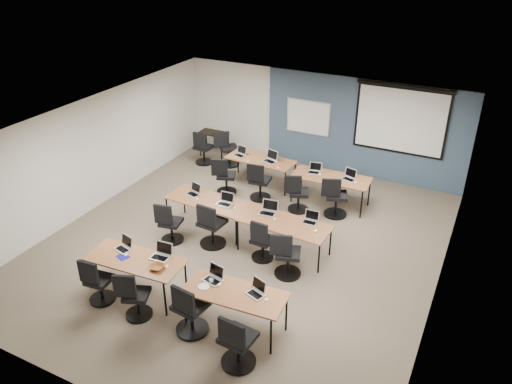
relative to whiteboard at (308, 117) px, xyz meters
The scene contains 58 objects.
floor 4.67m from the whiteboard, 86.12° to the right, with size 8.00×9.00×0.02m, color #6B6354.
ceiling 4.61m from the whiteboard, 86.12° to the right, with size 8.00×9.00×0.02m, color white.
wall_back 0.32m from the whiteboard, 13.87° to the left, with size 8.00×0.04×2.70m, color beige.
wall_front 8.93m from the whiteboard, 88.08° to the right, with size 8.00×0.04×2.70m, color beige.
wall_left 5.77m from the whiteboard, 129.90° to the right, with size 0.04×9.00×2.70m, color beige.
wall_right 6.17m from the whiteboard, 45.83° to the right, with size 0.04×9.00×2.70m, color beige.
blue_accent_panel 1.55m from the whiteboard, ahead, with size 5.50×0.04×2.70m, color #3D5977.
whiteboard is the anchor object (origin of this frame).
projector_screen 2.54m from the whiteboard, ahead, with size 2.40×0.10×1.82m.
training_table_front_left 6.81m from the whiteboard, 95.92° to the right, with size 1.84×0.77×0.73m.
training_table_front_right 6.93m from the whiteboard, 78.41° to the right, with size 1.74×0.73×0.73m.
training_table_mid_left 4.34m from the whiteboard, 99.37° to the right, with size 1.91×0.79×0.73m.
training_table_mid_right 4.57m from the whiteboard, 74.37° to the right, with size 1.93×0.80×0.73m.
training_table_back_left 1.96m from the whiteboard, 110.59° to the right, with size 1.83×0.76×0.73m.
training_table_back_right 2.45m from the whiteboard, 53.93° to the right, with size 1.90×0.79×0.73m.
laptop_0 6.67m from the whiteboard, 99.48° to the right, with size 0.31×0.27×0.24m.
mouse_0 6.81m from the whiteboard, 97.84° to the right, with size 0.06×0.09×0.03m, color white.
task_chair_0 7.46m from the whiteboard, 98.90° to the right, with size 0.47×0.47×0.96m.
laptop_1 6.49m from the whiteboard, 92.71° to the right, with size 0.34×0.29×0.26m.
mouse_1 6.72m from the whiteboard, 90.35° to the right, with size 0.06×0.10×0.04m, color white.
task_chair_1 7.40m from the whiteboard, 92.27° to the right, with size 0.50×0.48×0.96m.
laptop_2 6.69m from the whiteboard, 82.24° to the right, with size 0.32×0.28×0.25m.
mouse_2 6.81m from the whiteboard, 81.04° to the right, with size 0.06×0.10×0.03m, color white.
task_chair_2 7.33m from the whiteboard, 83.82° to the right, with size 0.56×0.56×1.04m.
laptop_3 6.85m from the whiteboard, 75.41° to the right, with size 0.30×0.26×0.23m.
mouse_3 6.99m from the whiteboard, 73.87° to the right, with size 0.05×0.09×0.03m, color white.
task_chair_3 7.79m from the whiteboard, 76.30° to the right, with size 0.56×0.56×1.03m.
laptop_4 4.31m from the whiteboard, 105.34° to the right, with size 0.31×0.27×0.24m.
mouse_4 4.45m from the whiteboard, 102.09° to the right, with size 0.06×0.09×0.03m, color white.
task_chair_4 5.31m from the whiteboard, 102.79° to the right, with size 0.49×0.49×0.97m.
laptop_5 4.25m from the whiteboard, 93.51° to the right, with size 0.32×0.27×0.25m.
mouse_5 4.34m from the whiteboard, 89.55° to the right, with size 0.06×0.09×0.03m, color white.
task_chair_5 4.91m from the whiteboard, 93.22° to the right, with size 0.57×0.57×1.05m.
laptop_6 4.24m from the whiteboard, 79.66° to the right, with size 0.35×0.30×0.27m.
mouse_6 4.47m from the whiteboard, 77.09° to the right, with size 0.06×0.09×0.03m, color white.
task_chair_6 4.98m from the whiteboard, 79.14° to the right, with size 0.46×0.46×0.95m.
laptop_7 4.45m from the whiteboard, 67.50° to the right, with size 0.30×0.26×0.23m.
mouse_7 4.81m from the whiteboard, 66.34° to the right, with size 0.06×0.10×0.04m, color white.
task_chair_7 5.40m from the whiteboard, 72.61° to the right, with size 0.55×0.53×1.01m.
laptop_8 2.20m from the whiteboard, 125.81° to the right, with size 0.32×0.27×0.24m.
mouse_8 2.27m from the whiteboard, 113.20° to the right, with size 0.06×0.09×0.03m, color white.
task_chair_8 3.02m from the whiteboard, 115.69° to the right, with size 0.54×0.51×0.99m.
laptop_9 1.83m from the whiteboard, 101.74° to the right, with size 0.36×0.31×0.27m.
mouse_9 2.11m from the whiteboard, 89.97° to the right, with size 0.06×0.10×0.03m, color white.
task_chair_9 2.68m from the whiteboard, 96.89° to the right, with size 0.53×0.53×1.01m.
laptop_10 2.12m from the whiteboard, 63.25° to the right, with size 0.30×0.26×0.23m.
mouse_10 2.28m from the whiteboard, 59.95° to the right, with size 0.06×0.10×0.03m, color white.
task_chair_10 2.89m from the whiteboard, 73.20° to the right, with size 0.54×0.50×0.98m.
laptop_11 2.61m from the whiteboard, 44.72° to the right, with size 0.32×0.27×0.24m.
mouse_11 2.84m from the whiteboard, 43.58° to the right, with size 0.06×0.10×0.03m, color white.
task_chair_11 3.09m from the whiteboard, 55.23° to the right, with size 0.58×0.55×1.03m.
blue_mousepad 6.88m from the whiteboard, 97.93° to the right, with size 0.22×0.18×0.01m, color navy.
snack_bowl 6.82m from the whiteboard, 91.37° to the right, with size 0.32×0.32×0.08m, color olive.
snack_plate 6.94m from the whiteboard, 82.95° to the right, with size 0.19×0.19×0.01m, color white.
coffee_cup 6.80m from the whiteboard, 82.27° to the right, with size 0.06×0.06×0.06m, color silver.
utility_table 2.90m from the whiteboard, 167.21° to the right, with size 0.85×0.47×0.75m.
spare_chair_a 2.48m from the whiteboard, 153.12° to the right, with size 0.66×0.55×1.03m.
spare_chair_b 3.16m from the whiteboard, 155.27° to the right, with size 0.52×0.52×1.00m.
Camera 1 is at (4.33, -7.99, 6.05)m, focal length 35.00 mm.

